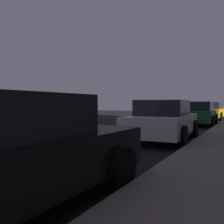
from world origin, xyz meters
The scene contains 4 objects.
car_black centered at (2.85, 2.08, 0.71)m, with size 2.18×4.05×1.43m.
car_white centered at (2.85, 8.61, 0.70)m, with size 2.21×4.36×1.43m.
car_green centered at (2.85, 15.47, 0.72)m, with size 2.19×4.39×1.43m.
car_yellow_cab centered at (2.85, 21.36, 0.72)m, with size 2.25×4.23×1.43m.
Camera 1 is at (5.49, 0.14, 1.31)m, focal length 38.61 mm.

